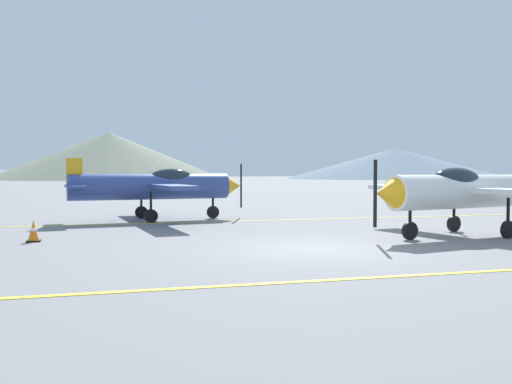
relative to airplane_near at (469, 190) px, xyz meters
The scene contains 8 objects.
ground_plane 5.72m from the airplane_near, 165.26° to the right, with size 400.00×400.00×0.00m, color slate.
apron_line_near 7.60m from the airplane_near, 135.84° to the right, with size 80.00×0.16×0.01m, color yellow.
apron_line_far 8.51m from the airplane_near, 129.72° to the left, with size 80.00×0.16×0.01m, color yellow.
airplane_near is the anchor object (origin of this frame).
airplane_mid 11.54m from the airplane_near, 137.66° to the left, with size 7.08×8.12×2.43m.
traffic_cone_front 12.60m from the airplane_near, behind, with size 0.36×0.36×0.59m.
hill_centerleft 131.94m from the airplane_near, 94.19° to the left, with size 58.74×58.74×12.01m, color slate.
hill_centerright 138.69m from the airplane_near, 61.46° to the left, with size 59.90×59.90×8.35m, color slate.
Camera 1 is at (-5.11, -12.73, 1.92)m, focal length 38.54 mm.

